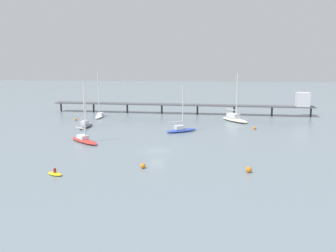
# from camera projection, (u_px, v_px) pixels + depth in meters

# --- Properties ---
(ground_plane) EXTENTS (400.00, 400.00, 0.00)m
(ground_plane) POSITION_uv_depth(u_px,v_px,m) (158.00, 150.00, 61.35)
(ground_plane) COLOR slate
(pier) EXTENTS (73.41, 5.95, 6.53)m
(pier) POSITION_uv_depth(u_px,v_px,m) (220.00, 103.00, 100.54)
(pier) COLOR #4C4C51
(pier) RESTS_ON ground_plane
(sailboat_red) EXTENTS (7.63, 6.85, 11.19)m
(sailboat_red) POSITION_uv_depth(u_px,v_px,m) (84.00, 139.00, 67.26)
(sailboat_red) COLOR red
(sailboat_red) RESTS_ON ground_plane
(sailboat_gray) EXTENTS (1.83, 7.19, 9.81)m
(sailboat_gray) POSITION_uv_depth(u_px,v_px,m) (85.00, 124.00, 82.04)
(sailboat_gray) COLOR gray
(sailboat_gray) RESTS_ON ground_plane
(sailboat_cream) EXTENTS (7.42, 8.68, 12.00)m
(sailboat_cream) POSITION_uv_depth(u_px,v_px,m) (235.00, 118.00, 89.98)
(sailboat_cream) COLOR beige
(sailboat_cream) RESTS_ON ground_plane
(sailboat_white) EXTENTS (2.87, 8.02, 12.31)m
(sailboat_white) POSITION_uv_depth(u_px,v_px,m) (100.00, 115.00, 96.87)
(sailboat_white) COLOR white
(sailboat_white) RESTS_ON ground_plane
(sailboat_blue) EXTENTS (6.98, 5.63, 10.04)m
(sailboat_blue) POSITION_uv_depth(u_px,v_px,m) (181.00, 129.00, 76.78)
(sailboat_blue) COLOR #2D4CB7
(sailboat_blue) RESTS_ON ground_plane
(dinghy_yellow) EXTENTS (2.65, 2.04, 1.14)m
(dinghy_yellow) POSITION_uv_depth(u_px,v_px,m) (55.00, 173.00, 48.13)
(dinghy_yellow) COLOR yellow
(dinghy_yellow) RESTS_ON ground_plane
(mooring_buoy_outer) EXTENTS (0.82, 0.82, 0.82)m
(mooring_buoy_outer) POSITION_uv_depth(u_px,v_px,m) (249.00, 170.00, 49.19)
(mooring_buoy_outer) COLOR orange
(mooring_buoy_outer) RESTS_ON ground_plane
(mooring_buoy_inner) EXTENTS (0.73, 0.73, 0.73)m
(mooring_buoy_inner) POSITION_uv_depth(u_px,v_px,m) (143.00, 166.00, 51.10)
(mooring_buoy_inner) COLOR orange
(mooring_buoy_inner) RESTS_ON ground_plane
(mooring_buoy_mid) EXTENTS (0.62, 0.62, 0.62)m
(mooring_buoy_mid) POSITION_uv_depth(u_px,v_px,m) (76.00, 119.00, 91.48)
(mooring_buoy_mid) COLOR orange
(mooring_buoy_mid) RESTS_ON ground_plane
(mooring_buoy_near) EXTENTS (0.67, 0.67, 0.67)m
(mooring_buoy_near) POSITION_uv_depth(u_px,v_px,m) (255.00, 128.00, 79.63)
(mooring_buoy_near) COLOR orange
(mooring_buoy_near) RESTS_ON ground_plane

